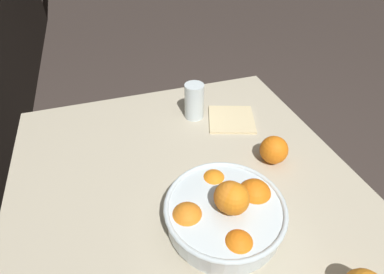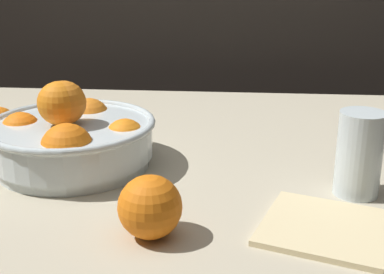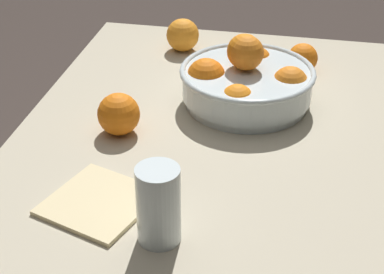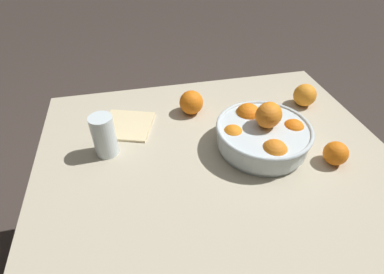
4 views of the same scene
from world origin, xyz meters
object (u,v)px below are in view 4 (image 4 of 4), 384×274
Objects in this scene: fruit_bowl at (263,133)px; juice_glass at (105,137)px; orange_loose_aside at (305,95)px; orange_loose_near_bowl at (191,102)px; orange_loose_front at (336,153)px.

fruit_bowl reaches higher than juice_glass.
orange_loose_near_bowl is at bearing -5.31° from orange_loose_aside.
orange_loose_front is (-0.18, 0.11, -0.02)m from fruit_bowl.
juice_glass is at bearing -16.01° from orange_loose_front.
orange_loose_near_bowl is 1.21× the size of orange_loose_front.
orange_loose_front is at bearing 163.99° from juice_glass.
orange_loose_aside is at bearing -170.74° from juice_glass.
juice_glass is (0.46, -0.07, 0.01)m from fruit_bowl.
juice_glass is at bearing 27.73° from orange_loose_near_bowl.
juice_glass is 1.87× the size of orange_loose_front.
orange_loose_near_bowl reaches higher than orange_loose_aside.
fruit_bowl reaches higher than orange_loose_near_bowl.
fruit_bowl is 3.40× the size of orange_loose_near_bowl.
fruit_bowl is at bearing 126.62° from orange_loose_near_bowl.
orange_loose_front is at bearing 148.56° from fruit_bowl.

